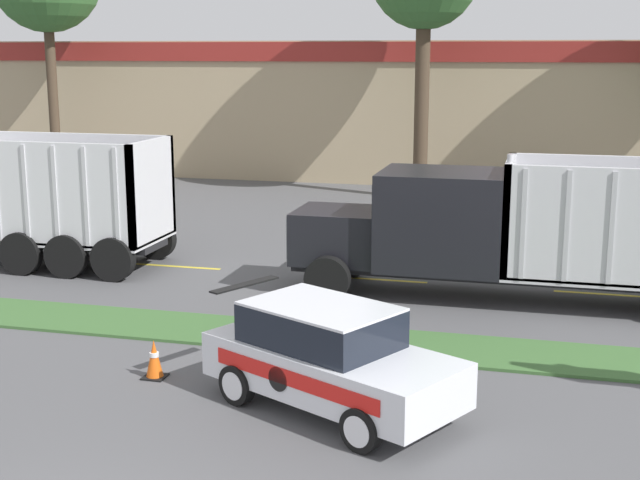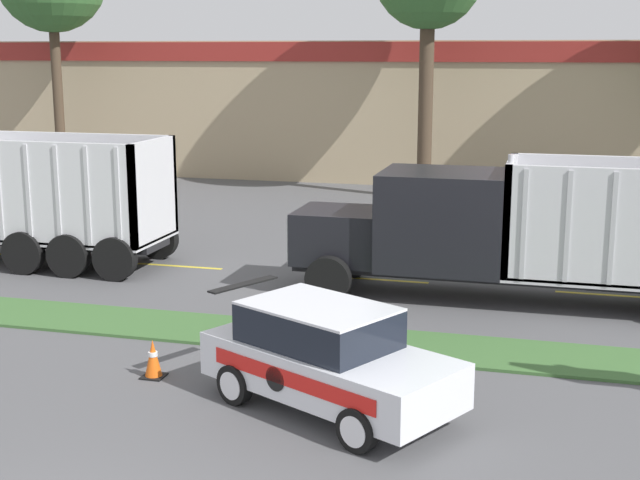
# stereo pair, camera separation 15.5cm
# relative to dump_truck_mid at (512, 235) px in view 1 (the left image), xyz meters

# --- Properties ---
(grass_verge) EXTENTS (120.00, 1.82, 0.06)m
(grass_verge) POSITION_rel_dump_truck_mid_xyz_m (-4.44, -3.85, -1.49)
(grass_verge) COLOR #3D6633
(grass_verge) RESTS_ON ground_plane
(centre_line_4) EXTENTS (2.40, 0.14, 0.01)m
(centre_line_4) POSITION_rel_dump_truck_mid_xyz_m (-8.61, 1.06, -1.52)
(centre_line_4) COLOR yellow
(centre_line_4) RESTS_ON ground_plane
(centre_line_5) EXTENTS (2.40, 0.14, 0.01)m
(centre_line_5) POSITION_rel_dump_truck_mid_xyz_m (-3.21, 1.06, -1.52)
(centre_line_5) COLOR yellow
(centre_line_5) RESTS_ON ground_plane
(centre_line_6) EXTENTS (2.40, 0.14, 0.01)m
(centre_line_6) POSITION_rel_dump_truck_mid_xyz_m (2.19, 1.06, -1.52)
(centre_line_6) COLOR yellow
(centre_line_6) RESTS_ON ground_plane
(dump_truck_mid) EXTENTS (11.97, 2.61, 3.42)m
(dump_truck_mid) POSITION_rel_dump_truck_mid_xyz_m (0.00, 0.00, 0.00)
(dump_truck_mid) COLOR black
(dump_truck_mid) RESTS_ON ground_plane
(rally_car) EXTENTS (4.52, 3.51, 1.71)m
(rally_car) POSITION_rel_dump_truck_mid_xyz_m (-2.45, -7.12, -0.66)
(rally_car) COLOR silver
(rally_car) RESTS_ON ground_plane
(traffic_cone) EXTENTS (0.39, 0.39, 0.68)m
(traffic_cone) POSITION_rel_dump_truck_mid_xyz_m (-5.71, -6.56, -1.19)
(traffic_cone) COLOR black
(traffic_cone) RESTS_ON ground_plane
(store_building_backdrop) EXTENTS (39.24, 12.10, 5.95)m
(store_building_backdrop) POSITION_rel_dump_truck_mid_xyz_m (-7.36, 22.51, 1.46)
(store_building_backdrop) COLOR tan
(store_building_backdrop) RESTS_ON ground_plane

